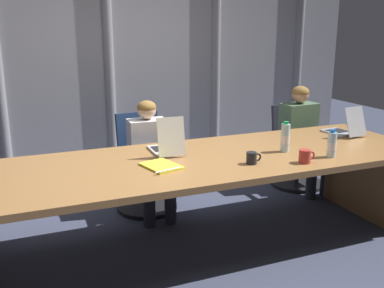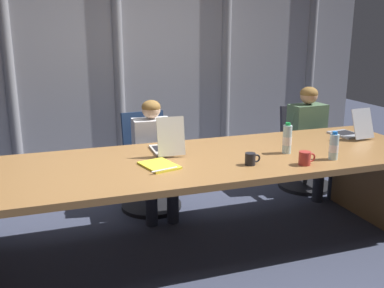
{
  "view_description": "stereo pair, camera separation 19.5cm",
  "coord_description": "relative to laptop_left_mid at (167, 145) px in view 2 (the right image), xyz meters",
  "views": [
    {
      "loc": [
        -1.16,
        -3.07,
        1.76
      ],
      "look_at": [
        0.13,
        0.08,
        0.86
      ],
      "focal_mm": 41.25,
      "sensor_mm": 36.0,
      "label": 1
    },
    {
      "loc": [
        -0.98,
        -3.14,
        1.76
      ],
      "look_at": [
        0.13,
        0.08,
        0.86
      ],
      "focal_mm": 41.25,
      "sensor_mm": 36.0,
      "label": 2
    }
  ],
  "objects": [
    {
      "name": "curtain_backdrop",
      "position": [
        0.03,
        1.89,
        0.49
      ],
      "size": [
        6.35,
        0.17,
        2.62
      ],
      "color": "#9999A0",
      "rests_on": "ground_plane"
    },
    {
      "name": "spiral_notepad",
      "position": [
        -0.16,
        -0.34,
        -0.05
      ],
      "size": [
        0.29,
        0.35,
        0.03
      ],
      "rotation": [
        0.0,
        0.0,
        0.26
      ],
      "color": "yellow",
      "rests_on": "conference_table"
    },
    {
      "name": "water_bottle_secondary",
      "position": [
        0.93,
        -0.33,
        0.05
      ],
      "size": [
        0.07,
        0.07,
        0.26
      ],
      "color": "silver",
      "rests_on": "conference_table"
    },
    {
      "name": "coffee_mug_near",
      "position": [
        0.5,
        -0.52,
        -0.02
      ],
      "size": [
        0.12,
        0.08,
        0.09
      ],
      "color": "black",
      "rests_on": "conference_table"
    },
    {
      "name": "coffee_mug_far",
      "position": [
        0.89,
        -0.66,
        -0.01
      ],
      "size": [
        0.14,
        0.09,
        0.1
      ],
      "color": "#B2332D",
      "rests_on": "conference_table"
    },
    {
      "name": "person_center",
      "position": [
        1.77,
        0.56,
        -0.17
      ],
      "size": [
        0.42,
        0.56,
        1.15
      ],
      "rotation": [
        0.0,
        0.0,
        -1.5
      ],
      "color": "#4C6B4C",
      "rests_on": "ground_plane"
    },
    {
      "name": "laptop_left_mid",
      "position": [
        0.0,
        0.0,
        0.0
      ],
      "size": [
        0.24,
        0.4,
        0.32
      ],
      "rotation": [
        0.0,
        0.0,
        1.54
      ],
      "color": "beige",
      "rests_on": "conference_table"
    },
    {
      "name": "ground_plane",
      "position": [
        0.03,
        -0.24,
        -0.82
      ],
      "size": [
        12.69,
        12.69,
        0.0
      ],
      "primitive_type": "plane",
      "color": "#383D51"
    },
    {
      "name": "conference_table",
      "position": [
        0.03,
        -0.24,
        -0.2
      ],
      "size": [
        4.21,
        1.19,
        0.76
      ],
      "color": "olive",
      "rests_on": "ground_plane"
    },
    {
      "name": "water_bottle_primary",
      "position": [
        1.18,
        -0.61,
        0.04
      ],
      "size": [
        0.07,
        0.07,
        0.22
      ],
      "color": "silver",
      "rests_on": "conference_table"
    },
    {
      "name": "person_left_mid",
      "position": [
        0.03,
        0.55,
        -0.21
      ],
      "size": [
        0.38,
        0.55,
        1.1
      ],
      "rotation": [
        0.0,
        0.0,
        -1.61
      ],
      "color": "silver",
      "rests_on": "ground_plane"
    },
    {
      "name": "office_chair_left_mid",
      "position": [
        0.01,
        0.72,
        -0.47
      ],
      "size": [
        0.6,
        0.6,
        0.94
      ],
      "rotation": [
        0.0,
        0.0,
        -1.51
      ],
      "color": "navy",
      "rests_on": "ground_plane"
    },
    {
      "name": "office_chair_center",
      "position": [
        1.81,
        0.71,
        -0.48
      ],
      "size": [
        0.6,
        0.6,
        0.9
      ],
      "rotation": [
        0.0,
        0.0,
        -1.59
      ],
      "color": "#2D2D38",
      "rests_on": "ground_plane"
    },
    {
      "name": "laptop_center",
      "position": [
        1.8,
        -0.03,
        -0.01
      ],
      "size": [
        0.26,
        0.41,
        0.29
      ],
      "rotation": [
        0.0,
        0.0,
        1.67
      ],
      "color": "#A8ADB7",
      "rests_on": "conference_table"
    }
  ]
}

